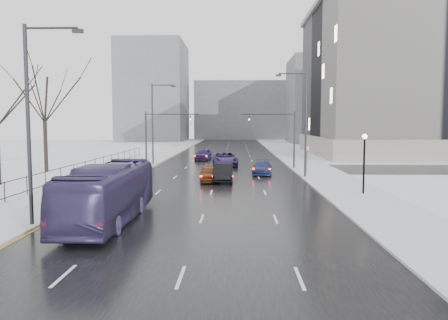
# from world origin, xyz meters

# --- Properties ---
(road) EXTENTS (16.00, 150.00, 0.04)m
(road) POSITION_xyz_m (0.00, 60.00, 0.02)
(road) COLOR black
(road) RESTS_ON ground
(cross_road) EXTENTS (130.00, 10.00, 0.04)m
(cross_road) POSITION_xyz_m (0.00, 48.00, 0.02)
(cross_road) COLOR black
(cross_road) RESTS_ON ground
(sidewalk_left) EXTENTS (5.00, 150.00, 0.16)m
(sidewalk_left) POSITION_xyz_m (-10.50, 60.00, 0.08)
(sidewalk_left) COLOR silver
(sidewalk_left) RESTS_ON ground
(sidewalk_right) EXTENTS (5.00, 150.00, 0.16)m
(sidewalk_right) POSITION_xyz_m (10.50, 60.00, 0.08)
(sidewalk_right) COLOR silver
(sidewalk_right) RESTS_ON ground
(park_strip) EXTENTS (14.00, 150.00, 0.12)m
(park_strip) POSITION_xyz_m (-20.00, 60.00, 0.06)
(park_strip) COLOR white
(park_strip) RESTS_ON ground
(tree_park_e) EXTENTS (9.45, 9.45, 13.50)m
(tree_park_e) POSITION_xyz_m (-18.20, 44.00, 0.00)
(tree_park_e) COLOR black
(tree_park_e) RESTS_ON ground
(iron_fence) EXTENTS (0.06, 70.00, 1.30)m
(iron_fence) POSITION_xyz_m (-13.00, 30.00, 0.91)
(iron_fence) COLOR black
(iron_fence) RESTS_ON sidewalk_left
(streetlight_r_mid) EXTENTS (2.95, 0.25, 10.00)m
(streetlight_r_mid) POSITION_xyz_m (8.17, 40.00, 5.62)
(streetlight_r_mid) COLOR #2D2D33
(streetlight_r_mid) RESTS_ON ground
(streetlight_l_near) EXTENTS (2.95, 0.25, 10.00)m
(streetlight_l_near) POSITION_xyz_m (-8.17, 20.00, 5.62)
(streetlight_l_near) COLOR #2D2D33
(streetlight_l_near) RESTS_ON ground
(streetlight_l_far) EXTENTS (2.95, 0.25, 10.00)m
(streetlight_l_far) POSITION_xyz_m (-8.17, 52.00, 5.62)
(streetlight_l_far) COLOR #2D2D33
(streetlight_l_far) RESTS_ON ground
(lamppost_r_mid) EXTENTS (0.36, 0.36, 4.28)m
(lamppost_r_mid) POSITION_xyz_m (11.00, 30.00, 2.94)
(lamppost_r_mid) COLOR black
(lamppost_r_mid) RESTS_ON sidewalk_right
(mast_signal_right) EXTENTS (6.10, 0.33, 6.50)m
(mast_signal_right) POSITION_xyz_m (7.33, 48.00, 4.11)
(mast_signal_right) COLOR #2D2D33
(mast_signal_right) RESTS_ON ground
(mast_signal_left) EXTENTS (6.10, 0.33, 6.50)m
(mast_signal_left) POSITION_xyz_m (-7.33, 48.00, 4.11)
(mast_signal_left) COLOR #2D2D33
(mast_signal_left) RESTS_ON ground
(no_uturn_sign) EXTENTS (0.60, 0.06, 2.70)m
(no_uturn_sign) POSITION_xyz_m (9.20, 44.00, 2.30)
(no_uturn_sign) COLOR #2D2D33
(no_uturn_sign) RESTS_ON sidewalk_right
(civic_building) EXTENTS (41.00, 31.00, 24.80)m
(civic_building) POSITION_xyz_m (35.00, 72.00, 11.21)
(civic_building) COLOR gray
(civic_building) RESTS_ON ground
(bldg_far_right) EXTENTS (24.00, 20.00, 22.00)m
(bldg_far_right) POSITION_xyz_m (28.00, 115.00, 11.00)
(bldg_far_right) COLOR slate
(bldg_far_right) RESTS_ON ground
(bldg_far_left) EXTENTS (18.00, 22.00, 28.00)m
(bldg_far_left) POSITION_xyz_m (-22.00, 125.00, 14.00)
(bldg_far_left) COLOR slate
(bldg_far_left) RESTS_ON ground
(bldg_far_center) EXTENTS (30.00, 18.00, 18.00)m
(bldg_far_center) POSITION_xyz_m (4.00, 140.00, 9.00)
(bldg_far_center) COLOR slate
(bldg_far_center) RESTS_ON ground
(bus) EXTENTS (2.61, 10.91, 3.04)m
(bus) POSITION_xyz_m (-4.80, 21.20, 1.56)
(bus) COLOR #3C3364
(bus) RESTS_ON road
(sedan_center_near) EXTENTS (2.15, 4.39, 1.44)m
(sedan_center_near) POSITION_xyz_m (-0.50, 36.87, 0.76)
(sedan_center_near) COLOR #683111
(sedan_center_near) RESTS_ON road
(sedan_right_near) EXTENTS (1.72, 4.84, 1.59)m
(sedan_right_near) POSITION_xyz_m (0.71, 36.97, 0.83)
(sedan_right_near) COLOR black
(sedan_right_near) RESTS_ON road
(sedan_right_cross) EXTENTS (3.43, 6.37, 1.70)m
(sedan_right_cross) POSITION_xyz_m (0.50, 51.10, 0.89)
(sedan_right_cross) COLOR #2D1D58
(sedan_right_cross) RESTS_ON road
(sedan_right_far) EXTENTS (2.36, 4.88, 1.37)m
(sedan_right_far) POSITION_xyz_m (4.50, 42.63, 0.72)
(sedan_right_far) COLOR navy
(sedan_right_far) RESTS_ON road
(sedan_center_far) EXTENTS (2.35, 4.94, 1.63)m
(sedan_center_far) POSITION_xyz_m (-2.73, 59.28, 0.86)
(sedan_center_far) COLOR #2B1C56
(sedan_center_far) RESTS_ON road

